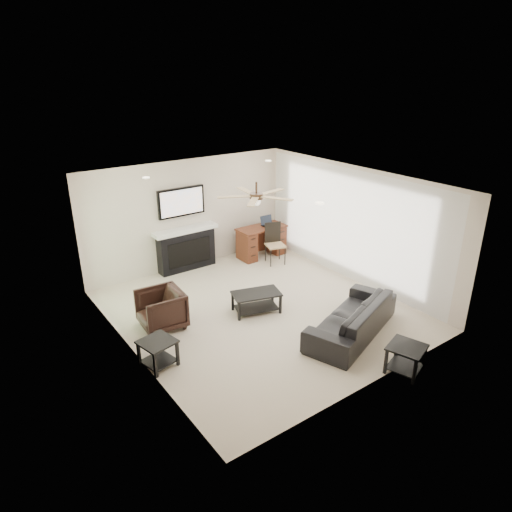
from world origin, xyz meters
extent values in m
plane|color=#C0B39A|center=(0.00, 0.00, 0.00)|extent=(5.50, 5.50, 0.00)
cube|color=white|center=(0.00, 0.00, 2.50)|extent=(5.00, 5.50, 0.04)
cube|color=beige|center=(0.00, 2.75, 1.25)|extent=(5.00, 0.04, 2.50)
cube|color=beige|center=(0.00, -2.75, 1.25)|extent=(5.00, 0.04, 2.50)
cube|color=beige|center=(-2.50, 0.00, 1.25)|extent=(0.04, 5.50, 2.50)
cube|color=beige|center=(2.50, 0.00, 1.25)|extent=(0.04, 5.50, 2.50)
cube|color=silver|center=(2.45, 0.10, 1.23)|extent=(0.04, 5.10, 2.40)
cube|color=#93BC89|center=(-2.46, 1.55, 1.05)|extent=(0.04, 1.80, 2.10)
cylinder|color=#382619|center=(0.00, 0.10, 2.25)|extent=(1.40, 1.40, 0.30)
imported|color=black|center=(0.83, -1.60, 0.32)|extent=(2.32, 1.52, 0.63)
imported|color=black|center=(-1.77, 0.55, 0.35)|extent=(0.83, 0.81, 0.70)
cube|color=black|center=(-0.07, 0.00, 0.20)|extent=(1.01, 0.74, 0.40)
cube|color=black|center=(0.68, -2.85, 0.23)|extent=(0.65, 0.65, 0.45)
cube|color=black|center=(-2.32, -0.50, 0.23)|extent=(0.59, 0.59, 0.45)
cube|color=black|center=(-0.18, 2.58, 0.95)|extent=(1.52, 0.34, 1.91)
cube|color=#3F1B0F|center=(1.68, 2.20, 0.38)|extent=(1.22, 0.56, 0.76)
cube|color=black|center=(1.68, 1.65, 0.48)|extent=(0.53, 0.54, 0.97)
cube|color=black|center=(1.88, 2.18, 0.88)|extent=(0.33, 0.24, 0.23)
camera|label=1|loc=(-4.59, -6.24, 4.33)|focal=32.00mm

